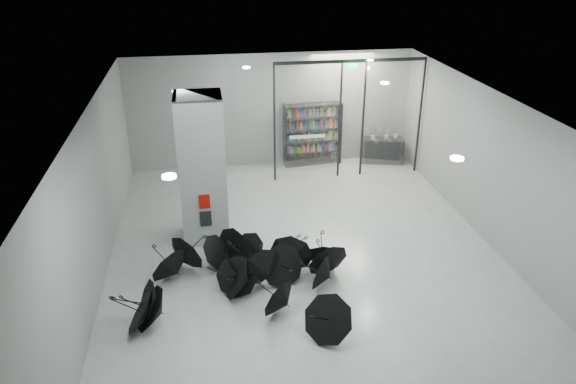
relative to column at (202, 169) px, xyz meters
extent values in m
plane|color=gray|center=(2.50, -2.00, -2.00)|extent=(14.00, 14.00, 0.00)
cube|color=slate|center=(2.50, -2.00, 2.00)|extent=(10.00, 14.00, 0.02)
cube|color=slate|center=(2.50, 5.00, 0.00)|extent=(10.00, 0.02, 4.00)
cube|color=slate|center=(-2.50, -2.00, 0.00)|extent=(0.02, 14.00, 4.00)
cube|color=slate|center=(7.50, -2.00, 0.00)|extent=(0.02, 14.00, 4.00)
cube|color=slate|center=(0.00, 0.00, 0.00)|extent=(1.20, 1.20, 4.00)
cube|color=#A50A07|center=(0.00, -0.62, -0.65)|extent=(0.28, 0.04, 0.38)
cube|color=black|center=(0.00, -0.62, -1.15)|extent=(0.30, 0.03, 0.42)
cube|color=#0CE533|center=(4.90, 3.30, 1.82)|extent=(0.30, 0.06, 0.15)
cube|color=silver|center=(3.50, 3.50, 0.00)|extent=(2.20, 0.02, 3.95)
cube|color=silver|center=(6.40, 3.50, 0.00)|extent=(2.00, 0.02, 3.95)
cube|color=black|center=(2.40, 3.50, 0.00)|extent=(0.06, 0.06, 4.00)
cube|color=black|center=(4.60, 3.50, 0.00)|extent=(0.06, 0.06, 4.00)
cube|color=black|center=(5.40, 3.50, 0.00)|extent=(0.06, 0.06, 4.00)
cube|color=black|center=(7.40, 3.50, 0.00)|extent=(0.06, 0.06, 4.00)
cube|color=black|center=(4.90, 3.50, 1.95)|extent=(5.00, 0.08, 0.10)
cube|color=black|center=(6.52, 4.47, -1.55)|extent=(1.60, 0.94, 0.90)
camera|label=1|loc=(0.12, -13.32, 5.50)|focal=33.81mm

